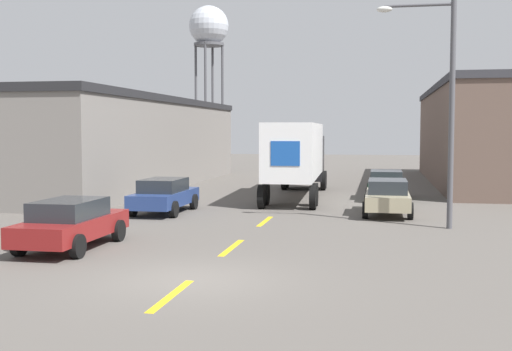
{
  "coord_description": "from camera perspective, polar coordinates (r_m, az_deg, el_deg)",
  "views": [
    {
      "loc": [
        4.36,
        -14.46,
        3.55
      ],
      "look_at": [
        -0.68,
        11.64,
        1.67
      ],
      "focal_mm": 45.0,
      "sensor_mm": 36.0,
      "label": 1
    }
  ],
  "objects": [
    {
      "name": "warehouse_right",
      "position": [
        45.67,
        21.51,
        3.35
      ],
      "size": [
        10.04,
        25.14,
        6.44
      ],
      "color": "brown",
      "rests_on": "ground_plane"
    },
    {
      "name": "parked_car_left_near",
      "position": [
        20.05,
        -16.11,
        -4.05
      ],
      "size": [
        2.0,
        4.59,
        1.48
      ],
      "color": "maroon",
      "rests_on": "ground_plane"
    },
    {
      "name": "parked_car_right_far",
      "position": [
        33.77,
        11.48,
        -0.74
      ],
      "size": [
        2.0,
        4.59,
        1.48
      ],
      "color": "#2D5B38",
      "rests_on": "ground_plane"
    },
    {
      "name": "warehouse_left",
      "position": [
        41.64,
        -12.09,
        2.91
      ],
      "size": [
        8.43,
        27.37,
        5.58
      ],
      "color": "slate",
      "rests_on": "ground_plane"
    },
    {
      "name": "fire_hydrant",
      "position": [
        21.91,
        -18.75,
        -4.18
      ],
      "size": [
        0.22,
        0.22,
        1.0
      ],
      "color": "gold",
      "rests_on": "ground_plane"
    },
    {
      "name": "road_centerline",
      "position": [
        19.52,
        -2.17,
        -6.42
      ],
      "size": [
        0.2,
        14.23,
        0.01
      ],
      "color": "gold",
      "rests_on": "ground_plane"
    },
    {
      "name": "parked_car_right_mid",
      "position": [
        27.56,
        11.6,
        -1.8
      ],
      "size": [
        2.0,
        4.59,
        1.48
      ],
      "color": "tan",
      "rests_on": "ground_plane"
    },
    {
      "name": "parked_car_left_far",
      "position": [
        27.81,
        -8.16,
        -1.71
      ],
      "size": [
        2.0,
        4.59,
        1.48
      ],
      "color": "navy",
      "rests_on": "ground_plane"
    },
    {
      "name": "ground_plane",
      "position": [
        15.51,
        -5.77,
        -9.2
      ],
      "size": [
        160.0,
        160.0,
        0.0
      ],
      "primitive_type": "plane",
      "color": "#56514C"
    },
    {
      "name": "water_tower",
      "position": [
        73.98,
        -4.21,
        12.78
      ],
      "size": [
        4.44,
        4.44,
        17.49
      ],
      "color": "#47474C",
      "rests_on": "ground_plane"
    },
    {
      "name": "street_lamp",
      "position": [
        24.03,
        16.24,
        6.74
      ],
      "size": [
        2.79,
        0.32,
        8.15
      ],
      "color": "#4C4C51",
      "rests_on": "ground_plane"
    },
    {
      "name": "semi_truck",
      "position": [
        34.04,
        3.72,
        1.97
      ],
      "size": [
        3.05,
        12.59,
        3.89
      ],
      "rotation": [
        0.0,
        0.0,
        0.04
      ],
      "color": "black",
      "rests_on": "ground_plane"
    }
  ]
}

